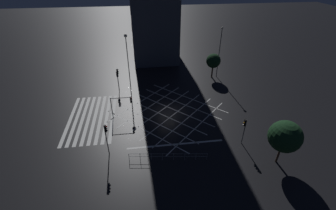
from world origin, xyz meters
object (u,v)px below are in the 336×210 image
Objects in this scene: traffic_light_ne_cross at (244,126)px; traffic_light_sw_main at (118,77)px; traffic_light_se_cross at (106,134)px; street_lamp_east at (127,51)px; street_tree_far at (285,137)px; street_lamp_west at (220,47)px; street_tree_near at (213,61)px; traffic_light_sw_cross at (118,75)px; traffic_light_median_south at (123,102)px.

traffic_light_ne_cross is 23.63m from traffic_light_sw_main.
traffic_light_ne_cross is (0.28, 16.88, -0.41)m from traffic_light_se_cross.
street_lamp_east is 1.73× the size of street_tree_far.
traffic_light_se_cross is 28.12m from street_lamp_west.
street_lamp_east is 16.98m from street_tree_near.
street_lamp_west is at bearing -98.66° from traffic_light_ne_cross.
street_tree_far is at bearing -46.19° from traffic_light_sw_cross.
street_tree_near is (0.21, -1.05, -2.60)m from street_lamp_west.
traffic_light_sw_main is at bearing -136.46° from street_tree_far.
traffic_light_ne_cross reaches higher than traffic_light_median_south.
street_lamp_west is (-11.78, 18.36, 3.57)m from traffic_light_median_south.
street_lamp_east reaches higher than traffic_light_sw_cross.
street_tree_far is at bearing 128.32° from traffic_light_ne_cross.
street_lamp_east is at bearing -140.74° from street_tree_far.
street_tree_far reaches higher than traffic_light_median_south.
traffic_light_sw_main is at bearing 108.80° from traffic_light_sw_cross.
traffic_light_se_cross reaches higher than traffic_light_ne_cross.
traffic_light_median_south is 0.81× the size of traffic_light_sw_cross.
traffic_light_sw_cross reaches higher than traffic_light_sw_main.
traffic_light_median_south is 20.84m from street_tree_near.
traffic_light_sw_main reaches higher than traffic_light_median_south.
street_tree_near is at bearing 45.83° from traffic_light_se_cross.
traffic_light_sw_cross is 20.04m from street_lamp_west.
traffic_light_sw_cross is 0.74× the size of street_tree_far.
traffic_light_median_south is at bearing -82.18° from traffic_light_sw_cross.
traffic_light_se_cross is at bearing -7.88° from street_lamp_east.
traffic_light_ne_cross is 0.77× the size of street_tree_near.
traffic_light_sw_cross reaches higher than traffic_light_median_south.
traffic_light_sw_main is 0.57m from traffic_light_sw_cross.
traffic_light_sw_cross is (-8.40, -1.15, 0.49)m from traffic_light_median_south.
street_tree_far is (11.78, 18.20, 1.36)m from traffic_light_median_south.
traffic_light_sw_main is 0.62× the size of street_tree_far.
traffic_light_median_south is 8.03m from traffic_light_se_cross.
traffic_light_median_south is 0.60× the size of street_tree_far.
traffic_light_median_south is 0.77× the size of traffic_light_se_cross.
traffic_light_median_south is 0.89× the size of traffic_light_ne_cross.
traffic_light_se_cross reaches higher than traffic_light_median_south.
street_tree_far is (3.64, 2.88, 1.16)m from traffic_light_ne_cross.
street_tree_far is at bearing -0.37° from street_lamp_west.
street_lamp_west is at bearing 44.60° from traffic_light_se_cross.
street_tree_far is (3.93, 19.76, 0.74)m from traffic_light_se_cross.
traffic_light_sw_main is 0.72× the size of street_tree_near.
traffic_light_sw_cross is 27.97m from street_tree_far.
traffic_light_sw_cross is at bearing 97.82° from traffic_light_median_south.
traffic_light_sw_cross is at bearing -45.10° from traffic_light_ne_cross.
street_lamp_east is (-1.07, 1.99, 4.06)m from traffic_light_sw_cross.
traffic_light_se_cross is at bearing -45.40° from street_lamp_west.
street_tree_near is 0.87× the size of street_tree_far.
street_lamp_west is 1.74× the size of street_tree_far.
street_lamp_west is (-3.39, 19.51, 3.09)m from traffic_light_sw_cross.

